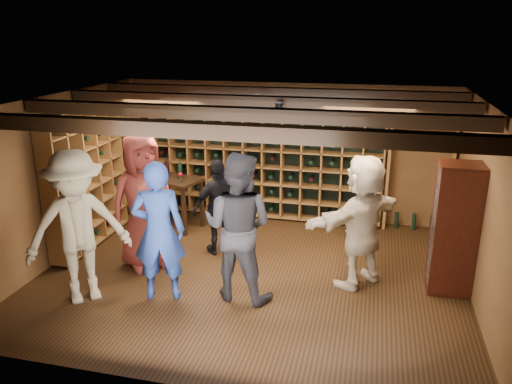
% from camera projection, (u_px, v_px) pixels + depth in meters
% --- Properties ---
extents(ground, '(6.00, 6.00, 0.00)m').
position_uv_depth(ground, '(251.00, 274.00, 7.28)').
color(ground, black).
rests_on(ground, ground).
extents(room_shell, '(6.00, 6.00, 6.00)m').
position_uv_depth(room_shell, '(252.00, 107.00, 6.57)').
color(room_shell, brown).
rests_on(room_shell, ground).
extents(wine_rack_back, '(4.65, 0.30, 2.20)m').
position_uv_depth(wine_rack_back, '(254.00, 157.00, 9.19)').
color(wine_rack_back, brown).
rests_on(wine_rack_back, ground).
extents(wine_rack_left, '(0.30, 2.65, 2.20)m').
position_uv_depth(wine_rack_left, '(98.00, 171.00, 8.31)').
color(wine_rack_left, brown).
rests_on(wine_rack_left, ground).
extents(crate_shelf, '(1.20, 0.32, 2.07)m').
position_uv_depth(crate_shelf, '(423.00, 143.00, 8.40)').
color(crate_shelf, brown).
rests_on(crate_shelf, ground).
extents(display_cabinet, '(0.55, 0.50, 1.75)m').
position_uv_depth(display_cabinet, '(454.00, 231.00, 6.59)').
color(display_cabinet, '#35120A').
rests_on(display_cabinet, ground).
extents(man_blue_shirt, '(0.78, 0.63, 1.87)m').
position_uv_depth(man_blue_shirt, '(159.00, 231.00, 6.39)').
color(man_blue_shirt, navy).
rests_on(man_blue_shirt, ground).
extents(man_grey_suit, '(1.05, 0.86, 1.97)m').
position_uv_depth(man_grey_suit, '(238.00, 227.00, 6.40)').
color(man_grey_suit, black).
rests_on(man_grey_suit, ground).
extents(guest_red_floral, '(1.13, 1.17, 2.02)m').
position_uv_depth(guest_red_floral, '(144.00, 202.00, 7.25)').
color(guest_red_floral, maroon).
rests_on(guest_red_floral, ground).
extents(guest_woman_black, '(0.91, 0.88, 1.52)m').
position_uv_depth(guest_woman_black, '(219.00, 207.00, 7.77)').
color(guest_woman_black, black).
rests_on(guest_woman_black, ground).
extents(guest_khaki, '(1.48, 1.42, 2.02)m').
position_uv_depth(guest_khaki, '(78.00, 228.00, 6.31)').
color(guest_khaki, gray).
rests_on(guest_khaki, ground).
extents(guest_beige, '(1.52, 1.67, 1.85)m').
position_uv_depth(guest_beige, '(362.00, 221.00, 6.75)').
color(guest_beige, tan).
rests_on(guest_beige, ground).
extents(tasting_table, '(1.32, 0.94, 1.18)m').
position_uv_depth(tasting_table, '(168.00, 183.00, 8.86)').
color(tasting_table, black).
rests_on(tasting_table, ground).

